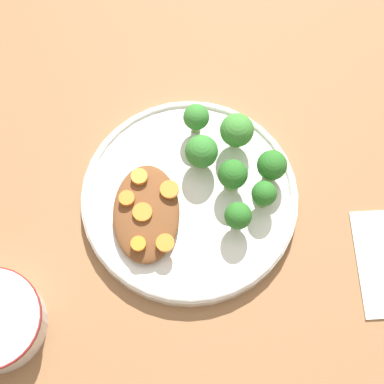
% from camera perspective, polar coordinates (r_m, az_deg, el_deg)
% --- Properties ---
extents(ground_plane, '(4.00, 4.00, 0.00)m').
position_cam_1_polar(ground_plane, '(0.86, -0.00, -0.84)').
color(ground_plane, '#8C603D').
extents(plate, '(0.29, 0.29, 0.02)m').
position_cam_1_polar(plate, '(0.85, -0.00, -0.54)').
color(plate, silver).
rests_on(plate, ground_plane).
extents(stew_mound, '(0.13, 0.09, 0.02)m').
position_cam_1_polar(stew_mound, '(0.82, -3.87, -1.90)').
color(stew_mound, brown).
rests_on(stew_mound, plate).
extents(broccoli_floret_0, '(0.04, 0.04, 0.06)m').
position_cam_1_polar(broccoli_floret_0, '(0.84, 4.22, 5.47)').
color(broccoli_floret_0, '#759E51').
rests_on(broccoli_floret_0, plate).
extents(broccoli_floret_1, '(0.03, 0.03, 0.05)m').
position_cam_1_polar(broccoli_floret_1, '(0.82, 6.64, -0.20)').
color(broccoli_floret_1, '#759E51').
rests_on(broccoli_floret_1, plate).
extents(broccoli_floret_2, '(0.03, 0.03, 0.05)m').
position_cam_1_polar(broccoli_floret_2, '(0.80, 4.34, -2.15)').
color(broccoli_floret_2, '#759E51').
rests_on(broccoli_floret_2, plate).
extents(broccoli_floret_3, '(0.04, 0.04, 0.05)m').
position_cam_1_polar(broccoli_floret_3, '(0.82, 3.87, 1.51)').
color(broccoli_floret_3, '#7FA85B').
rests_on(broccoli_floret_3, plate).
extents(broccoli_floret_4, '(0.04, 0.04, 0.06)m').
position_cam_1_polar(broccoli_floret_4, '(0.83, 1.08, 3.59)').
color(broccoli_floret_4, '#759E51').
rests_on(broccoli_floret_4, plate).
extents(broccoli_floret_5, '(0.04, 0.04, 0.05)m').
position_cam_1_polar(broccoli_floret_5, '(0.83, 7.33, 2.33)').
color(broccoli_floret_5, '#759E51').
rests_on(broccoli_floret_5, plate).
extents(broccoli_floret_6, '(0.03, 0.03, 0.05)m').
position_cam_1_polar(broccoli_floret_6, '(0.85, 0.60, 6.62)').
color(broccoli_floret_6, '#7FA85B').
rests_on(broccoli_floret_6, plate).
extents(carrot_slice_0, '(0.02, 0.02, 0.01)m').
position_cam_1_polar(carrot_slice_0, '(0.82, -1.80, 0.23)').
color(carrot_slice_0, orange).
rests_on(carrot_slice_0, stew_mound).
extents(carrot_slice_1, '(0.02, 0.02, 0.01)m').
position_cam_1_polar(carrot_slice_1, '(0.80, -2.17, -4.54)').
color(carrot_slice_1, orange).
rests_on(carrot_slice_1, stew_mound).
extents(carrot_slice_2, '(0.02, 0.02, 0.01)m').
position_cam_1_polar(carrot_slice_2, '(0.83, -4.49, 1.37)').
color(carrot_slice_2, orange).
rests_on(carrot_slice_2, stew_mound).
extents(carrot_slice_3, '(0.02, 0.02, 0.01)m').
position_cam_1_polar(carrot_slice_3, '(0.80, -4.56, -4.60)').
color(carrot_slice_3, orange).
rests_on(carrot_slice_3, stew_mound).
extents(carrot_slice_4, '(0.02, 0.02, 0.01)m').
position_cam_1_polar(carrot_slice_4, '(0.81, -4.20, -1.80)').
color(carrot_slice_4, orange).
rests_on(carrot_slice_4, stew_mound).
extents(carrot_slice_5, '(0.02, 0.02, 0.01)m').
position_cam_1_polar(carrot_slice_5, '(0.82, -5.59, -0.56)').
color(carrot_slice_5, orange).
rests_on(carrot_slice_5, stew_mound).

